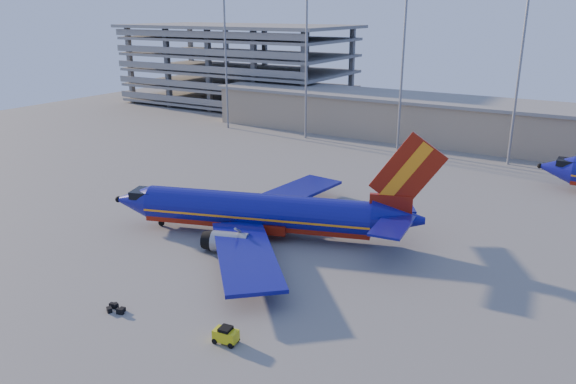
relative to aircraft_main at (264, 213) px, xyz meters
The scene contains 7 objects.
ground 4.90m from the aircraft_main, 33.88° to the left, with size 220.00×220.00×0.00m, color slate.
terminal_building 61.70m from the aircraft_main, 77.53° to the left, with size 122.00×16.00×8.50m.
parking_garage 96.65m from the aircraft_main, 127.57° to the left, with size 62.00×32.00×21.40m.
light_mast_row 51.10m from the aircraft_main, 80.22° to the left, with size 101.60×1.60×28.65m.
aircraft_main is the anchor object (origin of this frame).
baggage_tug 22.70m from the aircraft_main, 64.52° to the right, with size 2.08×1.40×1.41m.
luggage_pile 21.64m from the aircraft_main, 94.57° to the right, with size 2.04×1.33×0.51m.
Camera 1 is at (30.82, -53.41, 25.51)m, focal length 35.00 mm.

